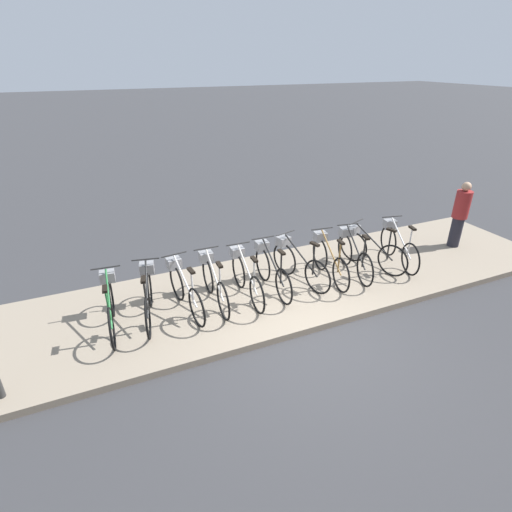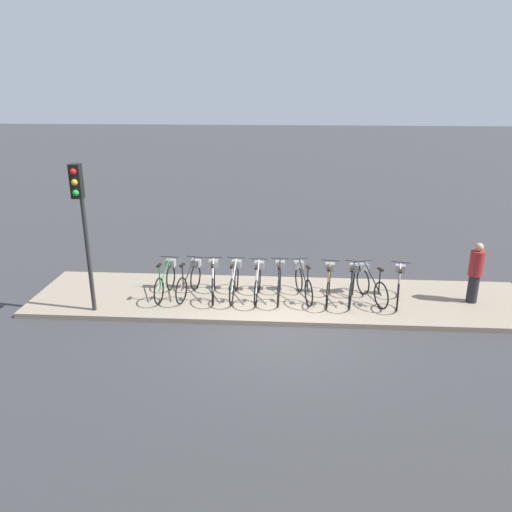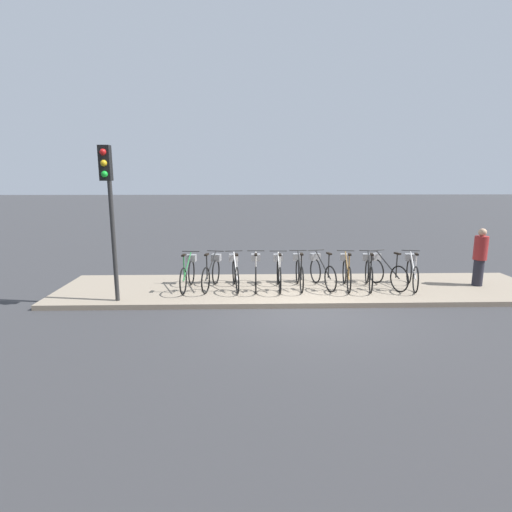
{
  "view_description": "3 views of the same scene",
  "coord_description": "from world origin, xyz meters",
  "px_view_note": "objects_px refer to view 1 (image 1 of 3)",
  "views": [
    {
      "loc": [
        -2.94,
        -4.53,
        4.11
      ],
      "look_at": [
        -0.55,
        0.9,
        1.15
      ],
      "focal_mm": 28.0,
      "sensor_mm": 36.0,
      "label": 1
    },
    {
      "loc": [
        0.17,
        -10.29,
        5.25
      ],
      "look_at": [
        -0.59,
        1.01,
        1.35
      ],
      "focal_mm": 35.0,
      "sensor_mm": 36.0,
      "label": 2
    },
    {
      "loc": [
        -1.43,
        -8.73,
        2.97
      ],
      "look_at": [
        -1.17,
        1.07,
        1.03
      ],
      "focal_mm": 28.0,
      "sensor_mm": 36.0,
      "label": 3
    }
  ],
  "objects_px": {
    "parked_bicycle_2": "(184,287)",
    "parked_bicycle_4": "(245,275)",
    "parked_bicycle_6": "(297,261)",
    "parked_bicycle_0": "(110,304)",
    "parked_bicycle_3": "(213,281)",
    "parked_bicycle_8": "(353,253)",
    "parked_bicycle_10": "(397,243)",
    "parked_bicycle_9": "(369,248)",
    "parked_bicycle_7": "(328,258)",
    "pedestrian": "(460,214)",
    "parked_bicycle_1": "(148,294)",
    "parked_bicycle_5": "(271,268)"
  },
  "relations": [
    {
      "from": "parked_bicycle_4",
      "to": "parked_bicycle_9",
      "type": "bearing_deg",
      "value": 1.1
    },
    {
      "from": "parked_bicycle_0",
      "to": "parked_bicycle_3",
      "type": "bearing_deg",
      "value": 1.55
    },
    {
      "from": "parked_bicycle_1",
      "to": "pedestrian",
      "type": "bearing_deg",
      "value": 0.3
    },
    {
      "from": "parked_bicycle_1",
      "to": "parked_bicycle_3",
      "type": "xyz_separation_m",
      "value": [
        1.14,
        -0.0,
        0.0
      ]
    },
    {
      "from": "parked_bicycle_6",
      "to": "parked_bicycle_8",
      "type": "relative_size",
      "value": 0.99
    },
    {
      "from": "pedestrian",
      "to": "parked_bicycle_6",
      "type": "bearing_deg",
      "value": 179.78
    },
    {
      "from": "parked_bicycle_1",
      "to": "parked_bicycle_4",
      "type": "xyz_separation_m",
      "value": [
        1.74,
        -0.05,
        0.0
      ]
    },
    {
      "from": "parked_bicycle_3",
      "to": "pedestrian",
      "type": "bearing_deg",
      "value": 0.38
    },
    {
      "from": "parked_bicycle_5",
      "to": "parked_bicycle_4",
      "type": "bearing_deg",
      "value": -173.28
    },
    {
      "from": "parked_bicycle_1",
      "to": "parked_bicycle_7",
      "type": "bearing_deg",
      "value": -0.84
    },
    {
      "from": "parked_bicycle_2",
      "to": "parked_bicycle_9",
      "type": "relative_size",
      "value": 1.05
    },
    {
      "from": "parked_bicycle_8",
      "to": "parked_bicycle_10",
      "type": "distance_m",
      "value": 1.14
    },
    {
      "from": "parked_bicycle_3",
      "to": "parked_bicycle_5",
      "type": "xyz_separation_m",
      "value": [
        1.14,
        0.01,
        0.0
      ]
    },
    {
      "from": "parked_bicycle_2",
      "to": "parked_bicycle_7",
      "type": "xyz_separation_m",
      "value": [
        2.91,
        -0.04,
        0.0
      ]
    },
    {
      "from": "parked_bicycle_1",
      "to": "parked_bicycle_10",
      "type": "xyz_separation_m",
      "value": [
        5.23,
        -0.07,
        0.0
      ]
    },
    {
      "from": "parked_bicycle_1",
      "to": "parked_bicycle_2",
      "type": "bearing_deg",
      "value": -1.44
    },
    {
      "from": "parked_bicycle_3",
      "to": "parked_bicycle_7",
      "type": "height_order",
      "value": "same"
    },
    {
      "from": "parked_bicycle_10",
      "to": "parked_bicycle_2",
      "type": "bearing_deg",
      "value": 179.32
    },
    {
      "from": "parked_bicycle_2",
      "to": "parked_bicycle_10",
      "type": "distance_m",
      "value": 4.63
    },
    {
      "from": "parked_bicycle_8",
      "to": "parked_bicycle_9",
      "type": "xyz_separation_m",
      "value": [
        0.45,
        0.07,
        0.0
      ]
    },
    {
      "from": "parked_bicycle_8",
      "to": "parked_bicycle_9",
      "type": "relative_size",
      "value": 1.04
    },
    {
      "from": "parked_bicycle_2",
      "to": "parked_bicycle_9",
      "type": "distance_m",
      "value": 3.94
    },
    {
      "from": "parked_bicycle_5",
      "to": "pedestrian",
      "type": "distance_m",
      "value": 4.8
    },
    {
      "from": "parked_bicycle_2",
      "to": "parked_bicycle_3",
      "type": "distance_m",
      "value": 0.54
    },
    {
      "from": "parked_bicycle_6",
      "to": "parked_bicycle_0",
      "type": "bearing_deg",
      "value": -178.31
    },
    {
      "from": "parked_bicycle_3",
      "to": "parked_bicycle_8",
      "type": "height_order",
      "value": "same"
    },
    {
      "from": "parked_bicycle_0",
      "to": "parked_bicycle_8",
      "type": "height_order",
      "value": "same"
    },
    {
      "from": "parked_bicycle_2",
      "to": "parked_bicycle_4",
      "type": "height_order",
      "value": "same"
    },
    {
      "from": "parked_bicycle_3",
      "to": "pedestrian",
      "type": "height_order",
      "value": "pedestrian"
    },
    {
      "from": "parked_bicycle_2",
      "to": "parked_bicycle_7",
      "type": "height_order",
      "value": "same"
    },
    {
      "from": "parked_bicycle_3",
      "to": "pedestrian",
      "type": "xyz_separation_m",
      "value": [
        5.93,
        0.04,
        0.36
      ]
    },
    {
      "from": "parked_bicycle_1",
      "to": "parked_bicycle_9",
      "type": "relative_size",
      "value": 1.04
    },
    {
      "from": "parked_bicycle_0",
      "to": "parked_bicycle_10",
      "type": "relative_size",
      "value": 1.02
    },
    {
      "from": "parked_bicycle_4",
      "to": "parked_bicycle_5",
      "type": "bearing_deg",
      "value": 6.72
    },
    {
      "from": "parked_bicycle_10",
      "to": "pedestrian",
      "type": "distance_m",
      "value": 1.87
    },
    {
      "from": "parked_bicycle_8",
      "to": "parked_bicycle_5",
      "type": "bearing_deg",
      "value": 177.56
    },
    {
      "from": "parked_bicycle_9",
      "to": "parked_bicycle_10",
      "type": "distance_m",
      "value": 0.69
    },
    {
      "from": "parked_bicycle_0",
      "to": "parked_bicycle_7",
      "type": "relative_size",
      "value": 1.0
    },
    {
      "from": "parked_bicycle_2",
      "to": "parked_bicycle_10",
      "type": "bearing_deg",
      "value": -0.68
    },
    {
      "from": "parked_bicycle_5",
      "to": "parked_bicycle_10",
      "type": "bearing_deg",
      "value": -1.63
    },
    {
      "from": "parked_bicycle_7",
      "to": "parked_bicycle_0",
      "type": "bearing_deg",
      "value": 179.97
    },
    {
      "from": "parked_bicycle_7",
      "to": "parked_bicycle_1",
      "type": "bearing_deg",
      "value": 179.16
    },
    {
      "from": "parked_bicycle_6",
      "to": "parked_bicycle_5",
      "type": "bearing_deg",
      "value": -176.08
    },
    {
      "from": "parked_bicycle_0",
      "to": "parked_bicycle_10",
      "type": "bearing_deg",
      "value": -0.21
    },
    {
      "from": "pedestrian",
      "to": "parked_bicycle_4",
      "type": "bearing_deg",
      "value": -179.05
    },
    {
      "from": "parked_bicycle_0",
      "to": "parked_bicycle_6",
      "type": "xyz_separation_m",
      "value": [
        3.48,
        0.1,
        0.0
      ]
    },
    {
      "from": "parked_bicycle_1",
      "to": "parked_bicycle_2",
      "type": "height_order",
      "value": "same"
    },
    {
      "from": "parked_bicycle_2",
      "to": "parked_bicycle_9",
      "type": "bearing_deg",
      "value": 0.27
    },
    {
      "from": "parked_bicycle_0",
      "to": "parked_bicycle_9",
      "type": "relative_size",
      "value": 1.05
    },
    {
      "from": "parked_bicycle_7",
      "to": "parked_bicycle_9",
      "type": "relative_size",
      "value": 1.05
    }
  ]
}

